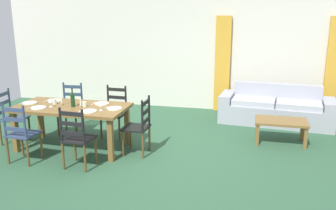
{
  "coord_description": "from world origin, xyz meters",
  "views": [
    {
      "loc": [
        1.35,
        -5.16,
        2.29
      ],
      "look_at": [
        -0.01,
        0.57,
        0.75
      ],
      "focal_mm": 38.32,
      "sensor_mm": 36.0,
      "label": 1
    }
  ],
  "objects": [
    {
      "name": "couch",
      "position": [
        1.87,
        2.44,
        0.29
      ],
      "size": [
        2.34,
        1.01,
        0.8
      ],
      "color": "#9EA0AB",
      "rests_on": "ground_plane"
    },
    {
      "name": "dining_table",
      "position": [
        -1.58,
        0.12,
        0.66
      ],
      "size": [
        1.9,
        0.96,
        0.75
      ],
      "color": "brown",
      "rests_on": "ground_plane"
    },
    {
      "name": "curtain_panel_left",
      "position": [
        0.67,
        3.16,
        1.1
      ],
      "size": [
        0.35,
        0.08,
        2.2
      ],
      "primitive_type": "cube",
      "color": "gold",
      "rests_on": "ground_plane"
    },
    {
      "name": "curtain_panel_right",
      "position": [
        3.07,
        3.16,
        1.1
      ],
      "size": [
        0.35,
        0.08,
        2.2
      ],
      "primitive_type": "cube",
      "color": "gold",
      "rests_on": "ground_plane"
    },
    {
      "name": "coffee_cup_secondary",
      "position": [
        -1.91,
        0.17,
        0.8
      ],
      "size": [
        0.07,
        0.07,
        0.09
      ],
      "primitive_type": "cylinder",
      "color": "beige",
      "rests_on": "dining_table"
    },
    {
      "name": "candle_tall",
      "position": [
        -1.76,
        0.14,
        0.82
      ],
      "size": [
        0.05,
        0.05,
        0.25
      ],
      "color": "#998C66",
      "rests_on": "dining_table"
    },
    {
      "name": "fork_near_left",
      "position": [
        -2.18,
        -0.13,
        0.75
      ],
      "size": [
        0.03,
        0.17,
        0.01
      ],
      "primitive_type": "cube",
      "rotation": [
        0.0,
        0.0,
        -0.07
      ],
      "color": "silver",
      "rests_on": "dining_table"
    },
    {
      "name": "fork_far_right",
      "position": [
        -1.28,
        0.37,
        0.75
      ],
      "size": [
        0.03,
        0.17,
        0.01
      ],
      "primitive_type": "cube",
      "rotation": [
        0.0,
        0.0,
        0.06
      ],
      "color": "silver",
      "rests_on": "dining_table"
    },
    {
      "name": "fork_far_left",
      "position": [
        -2.18,
        0.37,
        0.75
      ],
      "size": [
        0.03,
        0.17,
        0.01
      ],
      "primitive_type": "cube",
      "rotation": [
        0.0,
        0.0,
        -0.09
      ],
      "color": "silver",
      "rests_on": "dining_table"
    },
    {
      "name": "wall_far",
      "position": [
        0.0,
        3.3,
        1.35
      ],
      "size": [
        9.6,
        0.16,
        2.7
      ],
      "primitive_type": "cube",
      "color": "silver",
      "rests_on": "ground_plane"
    },
    {
      "name": "dinner_plate_head_east",
      "position": [
        -0.8,
        0.12,
        0.76
      ],
      "size": [
        0.24,
        0.24,
        0.02
      ],
      "primitive_type": "cylinder",
      "color": "white",
      "rests_on": "dining_table"
    },
    {
      "name": "dining_chair_near_right",
      "position": [
        -1.12,
        -0.6,
        0.48
      ],
      "size": [
        0.44,
        0.42,
        0.96
      ],
      "color": "black",
      "rests_on": "ground_plane"
    },
    {
      "name": "dining_chair_head_east",
      "position": [
        -0.39,
        0.15,
        0.48
      ],
      "size": [
        0.41,
        0.43,
        0.96
      ],
      "color": "black",
      "rests_on": "ground_plane"
    },
    {
      "name": "fork_head_west",
      "position": [
        -2.51,
        0.12,
        0.75
      ],
      "size": [
        0.03,
        0.17,
        0.01
      ],
      "primitive_type": "cube",
      "rotation": [
        0.0,
        0.0,
        0.07
      ],
      "color": "silver",
      "rests_on": "dining_table"
    },
    {
      "name": "dining_chair_near_left",
      "position": [
        -2.06,
        -0.61,
        0.48
      ],
      "size": [
        0.44,
        0.42,
        0.96
      ],
      "color": "navy",
      "rests_on": "ground_plane"
    },
    {
      "name": "fork_near_right",
      "position": [
        -1.28,
        -0.13,
        0.75
      ],
      "size": [
        0.03,
        0.17,
        0.01
      ],
      "primitive_type": "cube",
      "rotation": [
        0.0,
        0.0,
        0.09
      ],
      "color": "silver",
      "rests_on": "dining_table"
    },
    {
      "name": "dinner_plate_far_right",
      "position": [
        -1.13,
        0.37,
        0.76
      ],
      "size": [
        0.24,
        0.24,
        0.02
      ],
      "primitive_type": "cylinder",
      "color": "white",
      "rests_on": "dining_table"
    },
    {
      "name": "dining_chair_head_west",
      "position": [
        -2.77,
        0.13,
        0.48
      ],
      "size": [
        0.43,
        0.45,
        0.96
      ],
      "color": "#314657",
      "rests_on": "ground_plane"
    },
    {
      "name": "dinner_plate_near_left",
      "position": [
        -2.03,
        -0.13,
        0.76
      ],
      "size": [
        0.24,
        0.24,
        0.02
      ],
      "primitive_type": "cylinder",
      "color": "white",
      "rests_on": "dining_table"
    },
    {
      "name": "fork_head_east",
      "position": [
        -0.95,
        0.12,
        0.75
      ],
      "size": [
        0.02,
        0.17,
        0.01
      ],
      "primitive_type": "cube",
      "rotation": [
        0.0,
        0.0,
        -0.02
      ],
      "color": "silver",
      "rests_on": "dining_table"
    },
    {
      "name": "coffee_cup_primary",
      "position": [
        -1.33,
        0.13,
        0.8
      ],
      "size": [
        0.07,
        0.07,
        0.09
      ],
      "primitive_type": "cylinder",
      "color": "beige",
      "rests_on": "dining_table"
    },
    {
      "name": "dining_chair_far_left",
      "position": [
        -2.01,
        0.9,
        0.48
      ],
      "size": [
        0.45,
        0.43,
        0.96
      ],
      "color": "#2A3F55",
      "rests_on": "ground_plane"
    },
    {
      "name": "dinner_plate_near_right",
      "position": [
        -1.13,
        -0.13,
        0.76
      ],
      "size": [
        0.24,
        0.24,
        0.02
      ],
      "primitive_type": "cylinder",
      "color": "white",
      "rests_on": "dining_table"
    },
    {
      "name": "ground_plane",
      "position": [
        0.0,
        0.0,
        -0.01
      ],
      "size": [
        9.6,
        9.6,
        0.02
      ],
      "primitive_type": "cube",
      "color": "#2D5439"
    },
    {
      "name": "candle_short",
      "position": [
        -1.38,
        0.08,
        0.79
      ],
      "size": [
        0.05,
        0.05,
        0.16
      ],
      "color": "#998C66",
      "rests_on": "dining_table"
    },
    {
      "name": "wine_glass_near_left",
      "position": [
        -1.88,
        0.0,
        0.86
      ],
      "size": [
        0.06,
        0.06,
        0.16
      ],
      "color": "white",
      "rests_on": "dining_table"
    },
    {
      "name": "coffee_table",
      "position": [
        1.9,
        1.23,
        0.36
      ],
      "size": [
        0.9,
        0.56,
        0.42
      ],
      "color": "brown",
      "rests_on": "ground_plane"
    },
    {
      "name": "dinner_plate_head_west",
      "position": [
        -2.36,
        0.12,
        0.76
      ],
      "size": [
        0.24,
        0.24,
        0.02
      ],
      "primitive_type": "cylinder",
      "color": "white",
      "rests_on": "dining_table"
    },
    {
      "name": "wine_glass_near_right",
      "position": [
        -0.98,
        -0.01,
        0.86
      ],
      "size": [
        0.06,
        0.06,
        0.16
      ],
      "color": "white",
      "rests_on": "dining_table"
    },
    {
      "name": "wine_bottle",
      "position": [
        -1.53,
        0.1,
        0.87
      ],
      "size": [
        0.07,
        0.07,
        0.32
      ],
      "color": "#143819",
      "rests_on": "dining_table"
    },
    {
      "name": "dining_chair_far_right",
      "position": [
        -1.1,
        0.85,
        0.48
      ],
      "size": [
        0.44,
        0.42,
        0.96
      ],
      "color": "black",
      "rests_on": "ground_plane"
    },
    {
      "name": "dinner_plate_far_left",
      "position": [
        -2.03,
        0.37,
        0.76
      ],
      "size": [
        0.24,
        0.24,
        0.02
      ],
      "primitive_type": "cylinder",
      "color": "white",
      "rests_on": "dining_table"
    }
  ]
}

